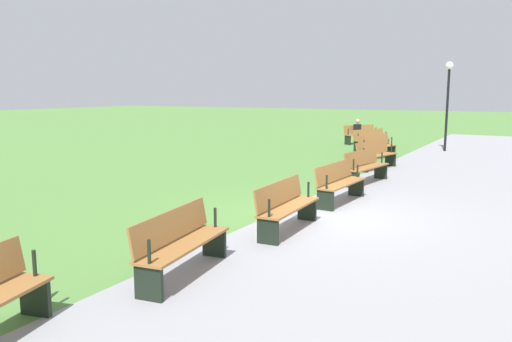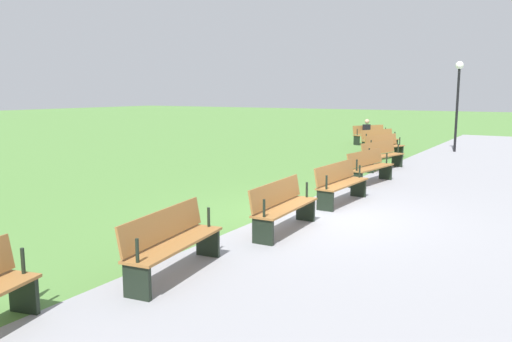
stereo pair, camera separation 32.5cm
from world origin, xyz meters
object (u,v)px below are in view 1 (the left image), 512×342
(bench_6, at_px, (286,205))
(bench_7, at_px, (180,241))
(bench_4, at_px, (365,166))
(person_seated, at_px, (359,131))
(bench_5, at_px, (339,182))
(bench_2, at_px, (376,146))
(bench_1, at_px, (371,139))
(bench_0, at_px, (361,134))
(lamp_post, at_px, (448,89))
(bench_3, at_px, (375,154))

(bench_6, xyz_separation_m, bench_7, (2.72, -0.25, 0.00))
(bench_4, relative_size, person_seated, 1.62)
(bench_5, bearing_deg, bench_7, 0.01)
(bench_5, xyz_separation_m, bench_7, (5.45, -0.25, 0.00))
(bench_2, height_order, bench_4, same)
(bench_4, height_order, bench_6, same)
(bench_1, bearing_deg, bench_2, 44.94)
(bench_0, bearing_deg, bench_1, 55.52)
(bench_4, bearing_deg, lamp_post, -175.96)
(bench_6, bearing_deg, bench_3, -177.38)
(person_seated, bearing_deg, bench_2, 54.47)
(person_seated, xyz_separation_m, lamp_post, (0.93, 4.07, 1.97))
(bench_0, bearing_deg, person_seated, 26.54)
(bench_0, bearing_deg, bench_3, 50.24)
(bench_4, height_order, bench_7, same)
(bench_3, height_order, bench_6, same)
(bench_1, height_order, bench_7, same)
(bench_6, bearing_deg, bench_4, 179.99)
(bench_5, relative_size, lamp_post, 0.52)
(bench_7, relative_size, person_seated, 1.62)
(bench_4, distance_m, bench_5, 2.73)
(bench_1, bearing_deg, bench_7, 31.75)
(bench_2, distance_m, bench_6, 10.87)
(bench_0, xyz_separation_m, bench_2, (4.99, 2.20, 0.00))
(bench_5, bearing_deg, lamp_post, -179.14)
(bench_1, relative_size, person_seated, 1.60)
(bench_0, bearing_deg, bench_4, 47.60)
(bench_3, distance_m, person_seated, 7.87)
(bench_0, height_order, bench_1, same)
(bench_0, xyz_separation_m, person_seated, (0.32, -0.01, 0.16))
(person_seated, bearing_deg, bench_6, 42.64)
(bench_1, distance_m, lamp_post, 3.75)
(bench_3, distance_m, bench_6, 8.17)
(bench_0, distance_m, bench_6, 16.18)
(bench_0, distance_m, bench_3, 8.17)
(bench_0, distance_m, bench_1, 2.73)
(lamp_post, bearing_deg, bench_1, -67.28)
(bench_0, height_order, bench_7, same)
(bench_1, relative_size, bench_7, 0.99)
(bench_2, distance_m, person_seated, 5.17)
(lamp_post, bearing_deg, bench_0, -107.17)
(bench_7, bearing_deg, bench_1, 179.96)
(bench_7, bearing_deg, bench_2, 177.33)
(bench_4, relative_size, bench_7, 1.00)
(bench_3, bearing_deg, bench_6, 18.52)
(bench_1, xyz_separation_m, person_seated, (-2.12, -1.23, 0.16))
(bench_1, bearing_deg, person_seated, -126.12)
(bench_0, height_order, lamp_post, lamp_post)
(bench_3, relative_size, bench_6, 1.02)
(bench_1, relative_size, bench_4, 0.99)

